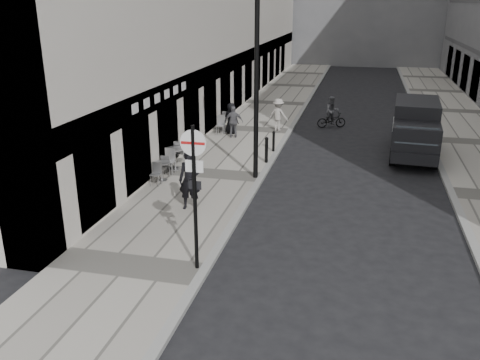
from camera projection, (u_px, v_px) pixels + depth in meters
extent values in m
plane|color=black|center=(161.00, 345.00, 10.32)|extent=(120.00, 120.00, 0.00)
cube|color=#ACA69B|center=(252.00, 130.00, 27.24)|extent=(4.00, 60.00, 0.12)
cube|color=#ACA69B|center=(472.00, 143.00, 24.81)|extent=(4.00, 60.00, 0.12)
imported|color=black|center=(190.00, 180.00, 16.46)|extent=(0.74, 0.51, 1.98)
cylinder|color=black|center=(195.00, 200.00, 12.45)|extent=(0.10, 0.10, 3.75)
cylinder|color=white|center=(193.00, 143.00, 11.96)|extent=(0.64, 0.04, 0.64)
cube|color=#B21414|center=(193.00, 143.00, 11.95)|extent=(0.59, 0.02, 0.06)
cube|color=white|center=(194.00, 166.00, 12.19)|extent=(0.45, 0.03, 0.30)
cylinder|color=black|center=(256.00, 91.00, 18.65)|extent=(0.18, 0.18, 6.72)
cylinder|color=black|center=(266.00, 151.00, 21.42)|extent=(0.14, 0.14, 1.03)
cylinder|color=black|center=(274.00, 142.00, 23.04)|extent=(0.12, 0.12, 0.87)
cylinder|color=black|center=(393.00, 157.00, 21.44)|extent=(0.31, 0.77, 0.75)
cylinder|color=black|center=(434.00, 160.00, 20.98)|extent=(0.31, 0.77, 0.75)
cylinder|color=black|center=(395.00, 138.00, 24.32)|extent=(0.31, 0.77, 0.75)
cylinder|color=black|center=(431.00, 141.00, 23.86)|extent=(0.31, 0.77, 0.75)
cube|color=black|center=(416.00, 121.00, 23.05)|extent=(2.10, 3.50, 1.88)
cube|color=black|center=(416.00, 141.00, 20.86)|extent=(1.99, 1.81, 1.32)
cube|color=#1E2328|center=(417.00, 136.00, 20.10)|extent=(1.66, 0.44, 0.70)
imported|color=black|center=(331.00, 120.00, 27.86)|extent=(1.68, 1.10, 0.84)
imported|color=#5C5D62|center=(332.00, 111.00, 27.69)|extent=(0.93, 0.84, 1.58)
imported|color=slate|center=(234.00, 122.00, 25.27)|extent=(1.01, 0.61, 1.60)
imported|color=#B3ADA5|center=(278.00, 115.00, 26.64)|extent=(1.22, 0.92, 1.68)
imported|color=black|center=(231.00, 118.00, 26.05)|extent=(0.85, 0.62, 1.58)
cylinder|color=#A3A3A5|center=(162.00, 180.00, 19.41)|extent=(0.42, 0.42, 0.03)
cylinder|color=#A3A3A5|center=(162.00, 171.00, 19.29)|extent=(0.06, 0.06, 0.71)
cylinder|color=#A3A3A5|center=(161.00, 163.00, 19.18)|extent=(0.67, 0.67, 0.03)
cylinder|color=silver|center=(224.00, 131.00, 26.65)|extent=(0.47, 0.47, 0.03)
cylinder|color=silver|center=(224.00, 124.00, 26.51)|extent=(0.06, 0.06, 0.80)
cylinder|color=silver|center=(224.00, 116.00, 26.38)|extent=(0.75, 0.75, 0.03)
cylinder|color=silver|center=(175.00, 168.00, 20.74)|extent=(0.49, 0.49, 0.03)
cylinder|color=silver|center=(175.00, 159.00, 20.60)|extent=(0.07, 0.07, 0.83)
cylinder|color=silver|center=(174.00, 149.00, 20.47)|extent=(0.79, 0.79, 0.03)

